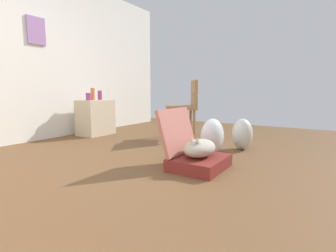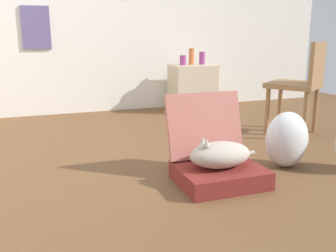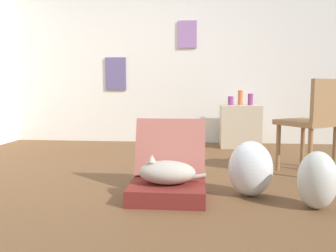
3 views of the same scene
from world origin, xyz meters
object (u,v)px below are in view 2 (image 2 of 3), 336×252
at_px(suitcase_base, 219,175).
at_px(vase_round, 191,56).
at_px(vase_tall, 183,60).
at_px(cat, 219,154).
at_px(chair, 301,83).
at_px(vase_short, 202,58).
at_px(plastic_bag_white, 287,140).
at_px(side_table, 192,88).

bearing_deg(suitcase_base, vase_round, 71.36).
xyz_separation_m(suitcase_base, vase_tall, (0.68, 2.38, 0.60)).
height_order(cat, chair, chair).
relative_size(vase_tall, chair, 0.13).
distance_m(cat, chair, 1.65).
distance_m(cat, vase_tall, 2.52).
bearing_deg(suitcase_base, vase_short, 68.25).
height_order(plastic_bag_white, vase_short, vase_short).
bearing_deg(plastic_bag_white, suitcase_base, -167.94).
relative_size(suitcase_base, vase_tall, 4.59).
distance_m(vase_tall, vase_short, 0.28).
height_order(plastic_bag_white, vase_round, vase_round).
height_order(vase_tall, vase_short, vase_short).
height_order(side_table, vase_short, vase_short).
bearing_deg(cat, side_table, 70.87).
bearing_deg(suitcase_base, vase_tall, 74.05).
height_order(suitcase_base, side_table, side_table).
height_order(plastic_bag_white, vase_tall, vase_tall).
bearing_deg(side_table, vase_tall, -179.87).
bearing_deg(vase_tall, vase_round, 19.33).
distance_m(vase_short, chair, 1.56).
distance_m(cat, plastic_bag_white, 0.66).
xyz_separation_m(plastic_bag_white, vase_tall, (0.05, 2.25, 0.45)).
bearing_deg(side_table, plastic_bag_white, -94.70).
distance_m(side_table, vase_tall, 0.39).
bearing_deg(cat, vase_short, 68.12).
xyz_separation_m(cat, plastic_bag_white, (0.64, 0.14, 0.01)).
xyz_separation_m(side_table, vase_round, (0.00, 0.05, 0.40)).
bearing_deg(side_table, vase_short, 8.88).
bearing_deg(suitcase_base, chair, 33.89).
xyz_separation_m(vase_short, chair, (0.38, -1.50, -0.15)).
bearing_deg(vase_tall, plastic_bag_white, -91.16).
relative_size(vase_tall, vase_short, 0.76).
height_order(suitcase_base, vase_round, vase_round).
height_order(cat, vase_tall, vase_tall).
height_order(cat, plastic_bag_white, plastic_bag_white).
xyz_separation_m(plastic_bag_white, chair, (0.70, 0.76, 0.31)).
height_order(suitcase_base, vase_short, vase_short).
xyz_separation_m(cat, vase_tall, (0.69, 2.38, 0.45)).
bearing_deg(plastic_bag_white, side_table, 85.30).
relative_size(suitcase_base, chair, 0.62).
height_order(suitcase_base, chair, chair).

